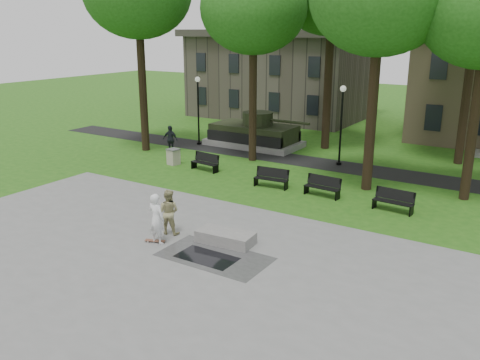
# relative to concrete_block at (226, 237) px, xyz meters

# --- Properties ---
(ground) EXTENTS (120.00, 120.00, 0.00)m
(ground) POSITION_rel_concrete_block_xyz_m (-1.24, 1.02, -0.24)
(ground) COLOR #215514
(ground) RESTS_ON ground
(plaza) EXTENTS (22.00, 16.00, 0.02)m
(plaza) POSITION_rel_concrete_block_xyz_m (-1.24, -3.98, -0.23)
(plaza) COLOR gray
(plaza) RESTS_ON ground
(footpath) EXTENTS (44.00, 2.60, 0.01)m
(footpath) POSITION_rel_concrete_block_xyz_m (-1.24, 13.02, -0.24)
(footpath) COLOR black
(footpath) RESTS_ON ground
(building_left) EXTENTS (15.00, 10.00, 7.20)m
(building_left) POSITION_rel_concrete_block_xyz_m (-12.24, 27.52, 3.35)
(building_left) COLOR #4C443D
(building_left) RESTS_ON ground
(tree_1) EXTENTS (6.20, 6.20, 11.63)m
(tree_1) POSITION_rel_concrete_block_xyz_m (-5.74, 11.52, 8.71)
(tree_1) COLOR black
(tree_1) RESTS_ON ground
(lamp_left) EXTENTS (0.36, 0.36, 4.73)m
(lamp_left) POSITION_rel_concrete_block_xyz_m (-11.24, 13.32, 2.55)
(lamp_left) COLOR black
(lamp_left) RESTS_ON ground
(lamp_mid) EXTENTS (0.36, 0.36, 4.73)m
(lamp_mid) POSITION_rel_concrete_block_xyz_m (-0.74, 13.32, 2.55)
(lamp_mid) COLOR black
(lamp_mid) RESTS_ON ground
(tank_monument) EXTENTS (7.45, 3.40, 2.40)m
(tank_monument) POSITION_rel_concrete_block_xyz_m (-7.69, 15.02, 0.61)
(tank_monument) COLOR gray
(tank_monument) RESTS_ON ground
(puddle) EXTENTS (2.20, 1.20, 0.00)m
(puddle) POSITION_rel_concrete_block_xyz_m (0.16, -1.45, -0.22)
(puddle) COLOR black
(puddle) RESTS_ON plaza
(concrete_block) EXTENTS (2.28, 1.18, 0.45)m
(concrete_block) POSITION_rel_concrete_block_xyz_m (0.00, 0.00, 0.00)
(concrete_block) COLOR gray
(concrete_block) RESTS_ON plaza
(skateboard) EXTENTS (0.80, 0.47, 0.07)m
(skateboard) POSITION_rel_concrete_block_xyz_m (-2.32, -1.41, -0.19)
(skateboard) COLOR brown
(skateboard) RESTS_ON plaza
(skateboarder) EXTENTS (0.75, 0.52, 1.98)m
(skateboarder) POSITION_rel_concrete_block_xyz_m (-2.18, -1.42, 0.77)
(skateboarder) COLOR white
(skateboarder) RESTS_ON plaza
(friend_watching) EXTENTS (1.03, 0.89, 1.83)m
(friend_watching) POSITION_rel_concrete_block_xyz_m (-2.42, -0.43, 0.69)
(friend_watching) COLOR tan
(friend_watching) RESTS_ON plaza
(pedestrian_walker) EXTENTS (1.13, 0.56, 1.86)m
(pedestrian_walker) POSITION_rel_concrete_block_xyz_m (-11.19, 10.16, 0.68)
(pedestrian_walker) COLOR black
(pedestrian_walker) RESTS_ON ground
(park_bench_0) EXTENTS (1.84, 0.73, 1.00)m
(park_bench_0) POSITION_rel_concrete_block_xyz_m (-6.80, 8.03, 0.28)
(park_bench_0) COLOR black
(park_bench_0) RESTS_ON ground
(park_bench_1) EXTENTS (1.83, 0.68, 1.00)m
(park_bench_1) POSITION_rel_concrete_block_xyz_m (-1.99, 7.22, 0.28)
(park_bench_1) COLOR black
(park_bench_1) RESTS_ON ground
(park_bench_2) EXTENTS (1.83, 0.65, 1.00)m
(park_bench_2) POSITION_rel_concrete_block_xyz_m (0.82, 7.28, 0.28)
(park_bench_2) COLOR black
(park_bench_2) RESTS_ON ground
(park_bench_3) EXTENTS (1.83, 0.66, 1.00)m
(park_bench_3) POSITION_rel_concrete_block_xyz_m (4.37, 7.00, 0.28)
(park_bench_3) COLOR black
(park_bench_3) RESTS_ON ground
(trash_bin) EXTENTS (0.76, 0.76, 0.96)m
(trash_bin) POSITION_rel_concrete_block_xyz_m (-9.21, 8.06, 0.24)
(trash_bin) COLOR #B1A692
(trash_bin) RESTS_ON ground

